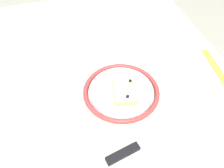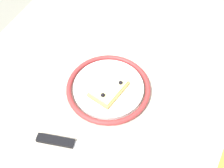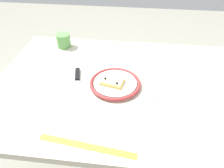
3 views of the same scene
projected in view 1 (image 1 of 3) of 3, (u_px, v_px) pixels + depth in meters
dining_table at (113, 105)px, 0.80m from camera, size 1.15×0.79×0.70m
plate at (121, 92)px, 0.71m from camera, size 0.23×0.23×0.02m
pizza_slice_near at (125, 91)px, 0.70m from camera, size 0.11×0.09×0.03m
knife at (134, 148)px, 0.60m from camera, size 0.07×0.24×0.01m
fork at (101, 57)px, 0.83m from camera, size 0.04×0.20×0.00m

